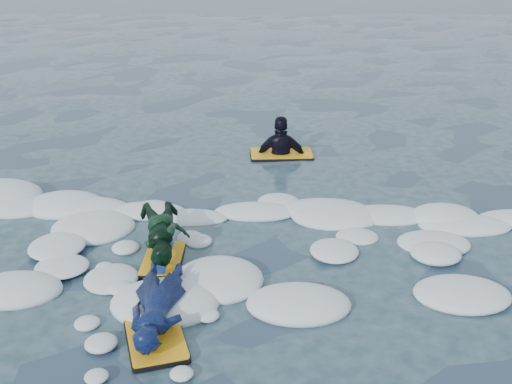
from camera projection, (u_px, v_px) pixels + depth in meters
ground at (186, 278)px, 7.05m from camera, size 120.00×120.00×0.00m
foam_band at (195, 235)px, 8.00m from camera, size 12.00×3.10×0.30m
prone_woman_unit at (158, 308)px, 6.16m from camera, size 0.78×1.50×0.37m
prone_child_unit at (164, 236)px, 7.45m from camera, size 0.77×1.30×0.48m
waiting_rider_unit at (281, 161)px, 10.65m from camera, size 1.06×0.63×1.54m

